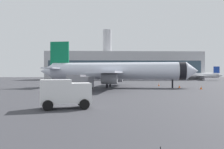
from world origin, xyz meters
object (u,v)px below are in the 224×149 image
object	(u,v)px
safety_cone_far	(179,86)
safety_cone_outer	(159,84)
cargo_van	(65,92)
safety_cone_near	(75,86)
service_truck	(80,81)
airplane_taxiing	(199,75)
airplane_at_gate	(116,71)
safety_cone_mid	(201,87)

from	to	relation	value
safety_cone_far	safety_cone_outer	xyz separation A→B (m)	(-2.61, 8.01, 0.04)
cargo_van	safety_cone_near	size ratio (longest dim) A/B	6.54
service_truck	safety_cone_near	xyz separation A→B (m)	(-1.96, 9.11, -1.25)
airplane_taxiing	safety_cone_far	distance (m)	66.03
safety_cone_near	cargo_van	bearing A→B (deg)	-84.75
airplane_at_gate	airplane_taxiing	size ratio (longest dim) A/B	1.63
safety_cone_mid	airplane_taxiing	bearing A→B (deg)	67.97
airplane_taxiing	safety_cone_mid	bearing A→B (deg)	-112.03
airplane_at_gate	cargo_van	size ratio (longest dim) A/B	7.56
safety_cone_near	airplane_taxiing	bearing A→B (deg)	47.20
airplane_taxiing	safety_cone_near	xyz separation A→B (m)	(-51.94, -56.10, -1.89)
safety_cone_outer	safety_cone_mid	bearing A→B (deg)	-67.27
service_truck	cargo_van	distance (m)	23.87
safety_cone_outer	safety_cone_near	bearing A→B (deg)	-167.08
safety_cone_near	safety_cone_outer	xyz separation A→B (m)	(20.55, 4.71, -0.01)
airplane_at_gate	cargo_van	world-z (taller)	airplane_at_gate
airplane_at_gate	cargo_van	bearing A→B (deg)	-101.55
airplane_at_gate	safety_cone_far	bearing A→B (deg)	-6.63
cargo_van	safety_cone_mid	xyz separation A→B (m)	(22.91, 24.79, -1.09)
airplane_at_gate	cargo_van	distance (m)	31.97
cargo_van	safety_cone_mid	bearing A→B (deg)	47.25
airplane_taxiing	safety_cone_mid	xyz separation A→B (m)	(-26.00, -64.26, -1.88)
airplane_at_gate	airplane_taxiing	distance (m)	71.77
airplane_taxiing	safety_cone_far	world-z (taller)	airplane_taxiing
airplane_at_gate	safety_cone_near	bearing A→B (deg)	169.75
airplane_taxiing	safety_cone_far	size ratio (longest dim) A/B	34.74
airplane_at_gate	service_truck	distance (m)	10.70
airplane_taxiing	safety_cone_mid	size ratio (longest dim) A/B	30.02
service_truck	cargo_van	size ratio (longest dim) A/B	1.12
safety_cone_far	safety_cone_outer	bearing A→B (deg)	108.05
airplane_at_gate	safety_cone_outer	world-z (taller)	airplane_at_gate
service_truck	safety_cone_mid	bearing A→B (deg)	2.26
cargo_van	safety_cone_near	xyz separation A→B (m)	(-3.03, 32.95, -1.09)
cargo_van	safety_cone_far	distance (m)	35.86
airplane_taxiing	airplane_at_gate	bearing A→B (deg)	-126.34
airplane_taxiing	safety_cone_outer	world-z (taller)	airplane_taxiing
service_truck	safety_cone_outer	bearing A→B (deg)	36.63
safety_cone_near	safety_cone_mid	distance (m)	27.19
airplane_at_gate	safety_cone_near	world-z (taller)	airplane_at_gate
service_truck	airplane_at_gate	bearing A→B (deg)	44.82
service_truck	safety_cone_near	size ratio (longest dim) A/B	7.32
service_truck	safety_cone_outer	size ratio (longest dim) A/B	7.47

